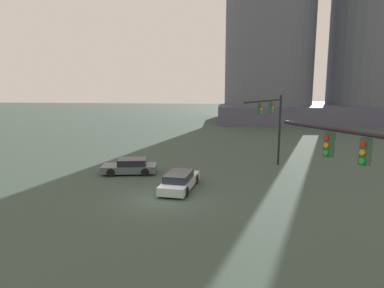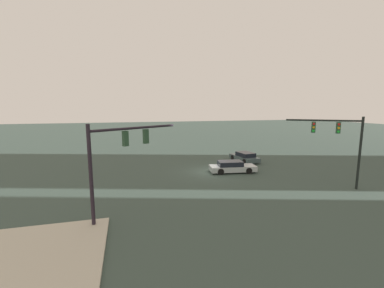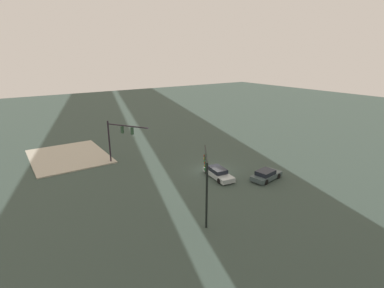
{
  "view_description": "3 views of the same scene",
  "coord_description": "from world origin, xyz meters",
  "px_view_note": "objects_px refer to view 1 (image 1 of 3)",
  "views": [
    {
      "loc": [
        3.72,
        -21.41,
        7.34
      ],
      "look_at": [
        1.47,
        2.7,
        2.99
      ],
      "focal_mm": 33.32,
      "sensor_mm": 36.0,
      "label": 1
    },
    {
      "loc": [
        24.3,
        -8.88,
        6.85
      ],
      "look_at": [
        0.36,
        -2.46,
        3.14
      ],
      "focal_mm": 23.24,
      "sensor_mm": 36.0,
      "label": 2
    },
    {
      "loc": [
        22.07,
        27.63,
        14.61
      ],
      "look_at": [
        1.78,
        -2.31,
        3.46
      ],
      "focal_mm": 27.43,
      "sensor_mm": 36.0,
      "label": 3
    }
  ],
  "objects_px": {
    "traffic_signal_opposite_side": "(379,176)",
    "sedan_car_waiting_far": "(179,181)",
    "sedan_car_approaching": "(130,167)",
    "traffic_signal_near_corner": "(272,117)"
  },
  "relations": [
    {
      "from": "sedan_car_approaching",
      "to": "sedan_car_waiting_far",
      "type": "xyz_separation_m",
      "value": [
        4.43,
        -3.7,
        0.0
      ]
    },
    {
      "from": "traffic_signal_near_corner",
      "to": "sedan_car_waiting_far",
      "type": "distance_m",
      "value": 10.25
    },
    {
      "from": "traffic_signal_near_corner",
      "to": "traffic_signal_opposite_side",
      "type": "relative_size",
      "value": 1.02
    },
    {
      "from": "traffic_signal_opposite_side",
      "to": "sedan_car_approaching",
      "type": "xyz_separation_m",
      "value": [
        -12.61,
        14.96,
        -3.63
      ]
    },
    {
      "from": "traffic_signal_opposite_side",
      "to": "sedan_car_waiting_far",
      "type": "xyz_separation_m",
      "value": [
        -8.17,
        11.25,
        -3.63
      ]
    },
    {
      "from": "traffic_signal_opposite_side",
      "to": "sedan_car_waiting_far",
      "type": "height_order",
      "value": "traffic_signal_opposite_side"
    },
    {
      "from": "traffic_signal_near_corner",
      "to": "sedan_car_waiting_far",
      "type": "relative_size",
      "value": 1.21
    },
    {
      "from": "traffic_signal_near_corner",
      "to": "sedan_car_approaching",
      "type": "distance_m",
      "value": 12.26
    },
    {
      "from": "traffic_signal_near_corner",
      "to": "sedan_car_waiting_far",
      "type": "height_order",
      "value": "traffic_signal_near_corner"
    },
    {
      "from": "traffic_signal_near_corner",
      "to": "sedan_car_approaching",
      "type": "height_order",
      "value": "traffic_signal_near_corner"
    }
  ]
}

